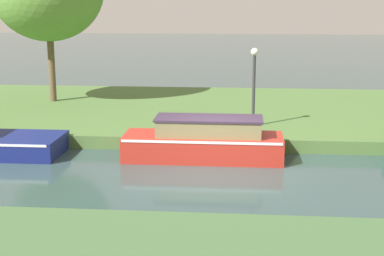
% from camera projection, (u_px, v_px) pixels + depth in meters
% --- Properties ---
extents(ground_plane, '(120.00, 120.00, 0.00)m').
position_uv_depth(ground_plane, '(214.00, 172.00, 15.09)').
color(ground_plane, '#2F4645').
extents(riverbank_far, '(72.00, 10.00, 0.40)m').
position_uv_depth(riverbank_far, '(223.00, 113.00, 21.85)').
color(riverbank_far, '#4B6C35').
rests_on(riverbank_far, ground_plane).
extents(red_cruiser, '(4.48, 1.46, 1.22)m').
position_uv_depth(red_cruiser, '(204.00, 141.00, 16.17)').
color(red_cruiser, '#AD291E').
rests_on(red_cruiser, ground_plane).
extents(lamp_post, '(0.24, 0.24, 2.53)m').
position_uv_depth(lamp_post, '(254.00, 77.00, 18.31)').
color(lamp_post, '#333338').
rests_on(lamp_post, riverbank_far).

